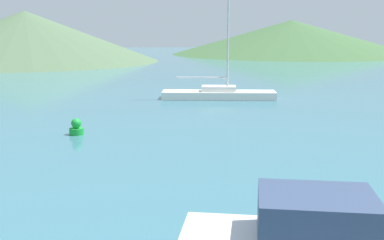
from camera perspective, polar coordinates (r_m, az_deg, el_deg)
sailboat_inner at (r=31.78m, az=3.20°, el=3.27°), size 7.65×3.23×10.59m
buoy_marker at (r=21.47m, az=-13.54°, el=-0.91°), size 0.62×0.62×0.72m
hill_central at (r=72.31m, az=-19.08°, el=9.35°), size 37.17×37.17×7.04m
hill_east at (r=91.21m, az=11.69°, el=9.60°), size 43.68×43.68×6.17m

